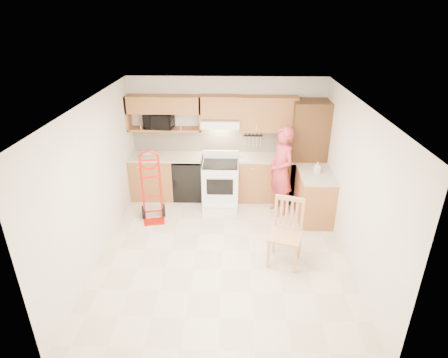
{
  "coord_description": "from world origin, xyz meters",
  "views": [
    {
      "loc": [
        0.18,
        -5.14,
        3.73
      ],
      "look_at": [
        0.0,
        0.5,
        1.1
      ],
      "focal_mm": 29.69,
      "sensor_mm": 36.0,
      "label": 1
    }
  ],
  "objects_px": {
    "dining_chair": "(285,234)",
    "person": "(281,171)",
    "hand_truck": "(152,190)",
    "microwave": "(159,120)",
    "range": "(220,181)"
  },
  "relations": [
    {
      "from": "person",
      "to": "dining_chair",
      "type": "height_order",
      "value": "person"
    },
    {
      "from": "person",
      "to": "hand_truck",
      "type": "height_order",
      "value": "person"
    },
    {
      "from": "microwave",
      "to": "hand_truck",
      "type": "relative_size",
      "value": 0.44
    },
    {
      "from": "range",
      "to": "hand_truck",
      "type": "bearing_deg",
      "value": -152.79
    },
    {
      "from": "range",
      "to": "dining_chair",
      "type": "xyz_separation_m",
      "value": [
        1.09,
        -1.88,
        0.01
      ]
    },
    {
      "from": "dining_chair",
      "to": "person",
      "type": "bearing_deg",
      "value": 103.74
    },
    {
      "from": "microwave",
      "to": "hand_truck",
      "type": "bearing_deg",
      "value": -84.77
    },
    {
      "from": "range",
      "to": "dining_chair",
      "type": "relative_size",
      "value": 0.99
    },
    {
      "from": "microwave",
      "to": "range",
      "type": "bearing_deg",
      "value": -15.6
    },
    {
      "from": "hand_truck",
      "to": "person",
      "type": "bearing_deg",
      "value": -3.91
    },
    {
      "from": "range",
      "to": "hand_truck",
      "type": "relative_size",
      "value": 0.83
    },
    {
      "from": "dining_chair",
      "to": "microwave",
      "type": "bearing_deg",
      "value": 151.58
    },
    {
      "from": "hand_truck",
      "to": "dining_chair",
      "type": "distance_m",
      "value": 2.65
    },
    {
      "from": "range",
      "to": "person",
      "type": "distance_m",
      "value": 1.25
    },
    {
      "from": "microwave",
      "to": "hand_truck",
      "type": "height_order",
      "value": "microwave"
    }
  ]
}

